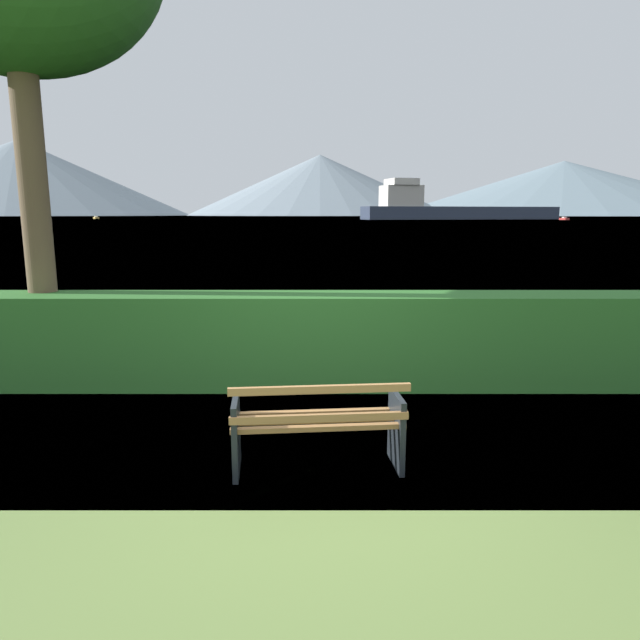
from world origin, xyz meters
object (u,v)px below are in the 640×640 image
at_px(park_bench, 319,426).
at_px(tender_far, 566,219).
at_px(fishing_boat_near, 98,218).
at_px(cargo_ship_large, 449,208).

xyz_separation_m(park_bench, tender_far, (83.71, 192.20, -0.02)).
height_order(park_bench, fishing_boat_near, fishing_boat_near).
bearing_deg(fishing_boat_near, park_bench, -68.33).
relative_size(park_bench, fishing_boat_near, 0.32).
bearing_deg(cargo_ship_large, tender_far, -25.79).
bearing_deg(park_bench, tender_far, 66.47).
bearing_deg(cargo_ship_large, fishing_boat_near, 170.20).
xyz_separation_m(cargo_ship_large, tender_far, (36.32, -17.55, -3.65)).
xyz_separation_m(park_bench, fishing_boat_near, (-92.95, 233.99, 0.01)).
xyz_separation_m(cargo_ship_large, fishing_boat_near, (-140.34, 24.25, -3.62)).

